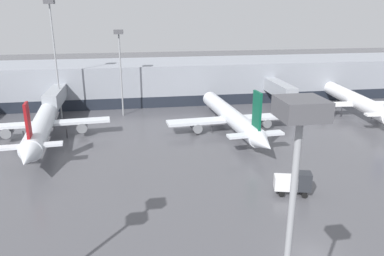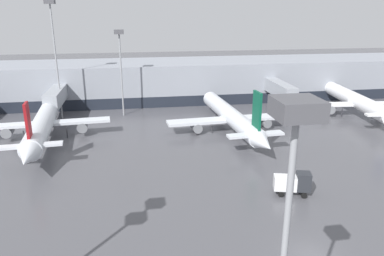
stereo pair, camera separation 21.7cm
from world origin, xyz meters
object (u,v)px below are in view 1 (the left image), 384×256
at_px(parked_jet_0, 44,120).
at_px(apron_light_mast_1, 119,48).
at_px(apron_light_mast_3, 294,186).
at_px(apron_light_mast_0, 52,29).
at_px(service_truck_0, 293,182).
at_px(parked_jet_2, 231,116).
at_px(parked_jet_3, 357,101).

height_order(parked_jet_0, apron_light_mast_1, apron_light_mast_1).
relative_size(parked_jet_0, apron_light_mast_1, 2.28).
bearing_deg(apron_light_mast_3, apron_light_mast_0, 108.48).
bearing_deg(service_truck_0, parked_jet_2, 107.41).
distance_m(service_truck_0, apron_light_mast_1, 44.55).
xyz_separation_m(parked_jet_3, apron_light_mast_1, (-46.95, 7.98, 10.59)).
height_order(service_truck_0, apron_light_mast_1, apron_light_mast_1).
bearing_deg(parked_jet_0, service_truck_0, -132.29).
distance_m(parked_jet_0, apron_light_mast_1, 20.40).
bearing_deg(apron_light_mast_1, apron_light_mast_3, -82.15).
height_order(parked_jet_3, apron_light_mast_1, apron_light_mast_1).
relative_size(parked_jet_2, apron_light_mast_1, 1.98).
relative_size(parked_jet_0, parked_jet_2, 1.15).
relative_size(service_truck_0, apron_light_mast_0, 0.20).
height_order(parked_jet_0, service_truck_0, parked_jet_0).
xyz_separation_m(parked_jet_2, apron_light_mast_3, (-10.74, -48.91, 11.61)).
bearing_deg(service_truck_0, apron_light_mast_1, 133.29).
distance_m(parked_jet_2, parked_jet_3, 28.14).
xyz_separation_m(parked_jet_0, apron_light_mast_1, (12.77, 12.00, 10.45)).
bearing_deg(parked_jet_3, apron_light_mast_3, 149.83).
bearing_deg(apron_light_mast_0, parked_jet_3, -7.53).
height_order(parked_jet_2, apron_light_mast_1, apron_light_mast_1).
relative_size(parked_jet_2, service_truck_0, 7.55).
bearing_deg(parked_jet_0, apron_light_mast_1, -51.11).
bearing_deg(apron_light_mast_1, service_truck_0, -61.75).
xyz_separation_m(parked_jet_2, parked_jet_3, (27.67, 5.13, 0.40)).
bearing_deg(service_truck_0, apron_light_mast_3, -100.85).
xyz_separation_m(parked_jet_0, service_truck_0, (33.07, -25.79, -1.57)).
distance_m(parked_jet_3, apron_light_mast_1, 48.78).
height_order(parked_jet_3, apron_light_mast_3, apron_light_mast_3).
relative_size(parked_jet_3, apron_light_mast_3, 1.81).
bearing_deg(apron_light_mast_1, parked_jet_2, -34.20).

